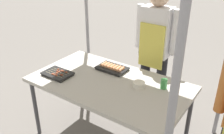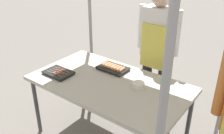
{
  "view_description": "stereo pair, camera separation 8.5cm",
  "coord_description": "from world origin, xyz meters",
  "views": [
    {
      "loc": [
        1.28,
        -1.78,
        2.01
      ],
      "look_at": [
        0.0,
        0.05,
        0.9
      ],
      "focal_mm": 39.96,
      "sensor_mm": 36.0,
      "label": 1
    },
    {
      "loc": [
        1.35,
        -1.73,
        2.01
      ],
      "look_at": [
        0.0,
        0.05,
        0.9
      ],
      "focal_mm": 39.96,
      "sensor_mm": 36.0,
      "label": 2
    }
  ],
  "objects": [
    {
      "name": "drink_cup_near_edge",
      "position": [
        0.5,
        0.2,
        0.8
      ],
      "size": [
        0.06,
        0.06,
        0.1
      ],
      "primitive_type": "cylinder",
      "color": "#3F994C",
      "rests_on": "stall_table"
    },
    {
      "name": "tray_meat_skewers",
      "position": [
        -0.53,
        -0.2,
        0.77
      ],
      "size": [
        0.31,
        0.22,
        0.04
      ],
      "color": "black",
      "rests_on": "stall_table"
    },
    {
      "name": "vendor_woman",
      "position": [
        0.13,
        0.75,
        0.95
      ],
      "size": [
        0.52,
        0.23,
        1.61
      ],
      "rotation": [
        0.0,
        0.0,
        3.14
      ],
      "color": "black",
      "rests_on": "ground"
    },
    {
      "name": "tray_grilled_sausages",
      "position": [
        -0.13,
        0.24,
        0.77
      ],
      "size": [
        0.33,
        0.22,
        0.06
      ],
      "color": "black",
      "rests_on": "stall_table"
    },
    {
      "name": "condiment_bowl",
      "position": [
        0.29,
        0.09,
        0.78
      ],
      "size": [
        0.12,
        0.12,
        0.05
      ],
      "primitive_type": "cylinder",
      "color": "silver",
      "rests_on": "stall_table"
    },
    {
      "name": "stall_table",
      "position": [
        0.0,
        0.0,
        0.7
      ],
      "size": [
        1.6,
        0.9,
        0.75
      ],
      "color": "#B7B2A8",
      "rests_on": "ground"
    }
  ]
}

